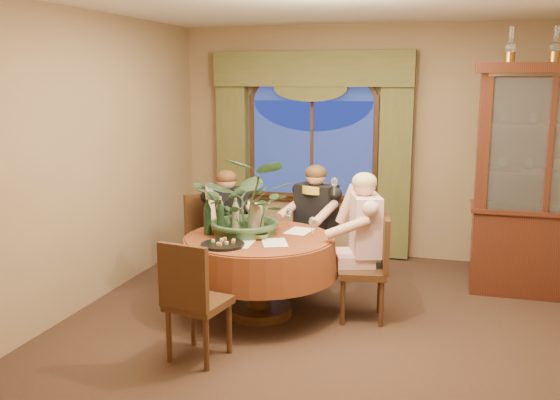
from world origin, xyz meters
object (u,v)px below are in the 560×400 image
(person_scarf, at_px, (316,226))
(centerpiece_plant, at_px, (250,167))
(olive_bowl, at_px, (259,236))
(chair_front_left, at_px, (199,300))
(wine_bottle_4, at_px, (220,218))
(china_cabinet, at_px, (544,182))
(person_back, at_px, (227,228))
(person_pink, at_px, (365,244))
(wine_bottle_1, at_px, (207,217))
(chair_right, at_px, (362,268))
(wine_bottle_0, at_px, (236,216))
(dining_table, at_px, (259,276))
(wine_bottle_3, at_px, (220,213))
(oil_lamp_center, at_px, (556,44))
(stoneware_vase, at_px, (257,218))
(chair_back, at_px, (212,242))
(chair_back_right, at_px, (303,240))
(wine_bottle_2, at_px, (236,212))
(oil_lamp_left, at_px, (511,45))

(person_scarf, xyz_separation_m, centerpiece_plant, (-0.44, -0.84, 0.72))
(person_scarf, height_order, olive_bowl, person_scarf)
(chair_front_left, distance_m, centerpiece_plant, 1.41)
(wine_bottle_4, bearing_deg, china_cabinet, 25.58)
(chair_front_left, bearing_deg, person_back, 113.19)
(person_pink, distance_m, wine_bottle_1, 1.47)
(chair_right, height_order, person_back, person_back)
(olive_bowl, relative_size, wine_bottle_4, 0.49)
(person_back, xyz_separation_m, wine_bottle_0, (0.34, -0.66, 0.29))
(dining_table, height_order, olive_bowl, olive_bowl)
(olive_bowl, bearing_deg, centerpiece_plant, 129.44)
(centerpiece_plant, bearing_deg, wine_bottle_3, 174.88)
(person_back, height_order, olive_bowl, person_back)
(dining_table, relative_size, chair_front_left, 1.52)
(centerpiece_plant, distance_m, wine_bottle_1, 0.60)
(dining_table, height_order, person_back, person_back)
(oil_lamp_center, bearing_deg, stoneware_vase, -156.05)
(dining_table, relative_size, wine_bottle_4, 4.43)
(oil_lamp_center, distance_m, chair_back, 3.90)
(wine_bottle_1, relative_size, wine_bottle_3, 1.00)
(chair_back_right, xyz_separation_m, chair_front_left, (-0.35, -1.97, 0.00))
(dining_table, distance_m, wine_bottle_0, 0.60)
(chair_back, height_order, wine_bottle_1, wine_bottle_1)
(person_pink, relative_size, olive_bowl, 8.31)
(oil_lamp_center, bearing_deg, wine_bottle_0, -155.43)
(chair_right, xyz_separation_m, wine_bottle_2, (-1.24, 0.08, 0.44))
(china_cabinet, height_order, wine_bottle_1, china_cabinet)
(china_cabinet, distance_m, centerpiece_plant, 2.95)
(oil_lamp_left, bearing_deg, chair_back, -166.56)
(wine_bottle_4, bearing_deg, olive_bowl, -4.38)
(centerpiece_plant, xyz_separation_m, wine_bottle_3, (-0.30, 0.03, -0.46))
(dining_table, height_order, oil_lamp_center, oil_lamp_center)
(wine_bottle_3, bearing_deg, china_cabinet, 22.22)
(person_back, bearing_deg, wine_bottle_4, 67.53)
(stoneware_vase, bearing_deg, oil_lamp_left, 27.69)
(dining_table, relative_size, stoneware_vase, 5.45)
(chair_right, relative_size, wine_bottle_0, 2.91)
(oil_lamp_center, xyz_separation_m, chair_back, (-3.28, -0.69, -2.01))
(dining_table, relative_size, chair_back, 1.52)
(centerpiece_plant, distance_m, wine_bottle_0, 0.48)
(oil_lamp_center, distance_m, person_pink, 2.64)
(oil_lamp_center, bearing_deg, chair_right, -143.94)
(chair_back, bearing_deg, wine_bottle_2, 87.21)
(person_scarf, height_order, stoneware_vase, person_scarf)
(oil_lamp_left, bearing_deg, chair_back_right, -169.54)
(oil_lamp_left, relative_size, person_pink, 0.25)
(oil_lamp_left, xyz_separation_m, olive_bowl, (-2.11, -1.42, -1.71))
(oil_lamp_center, height_order, chair_back, oil_lamp_center)
(chair_back, height_order, person_pink, person_pink)
(chair_front_left, bearing_deg, wine_bottle_1, 117.63)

